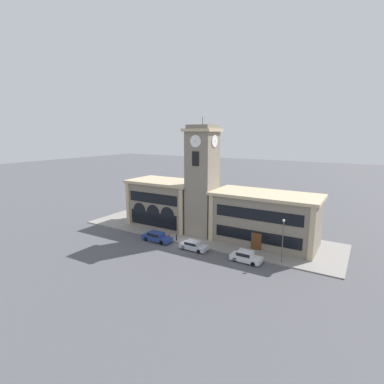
# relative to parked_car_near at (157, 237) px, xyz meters

# --- Properties ---
(ground_plane) EXTENTS (300.00, 300.00, 0.00)m
(ground_plane) POSITION_rel_parked_car_near_xyz_m (4.44, 1.12, -0.77)
(ground_plane) COLOR #4C4C51
(sidewalk_kerb) EXTENTS (43.32, 12.28, 0.15)m
(sidewalk_kerb) POSITION_rel_parked_car_near_xyz_m (4.44, 7.26, -0.69)
(sidewalk_kerb) COLOR gray
(sidewalk_kerb) RESTS_ON ground_plane
(clock_tower) EXTENTS (4.88, 4.88, 18.99)m
(clock_tower) POSITION_rel_parked_car_near_xyz_m (4.44, 6.40, 8.17)
(clock_tower) COLOR gray
(clock_tower) RESTS_ON ground_plane
(town_hall_left_wing) EXTENTS (12.83, 7.78, 8.22)m
(town_hall_left_wing) POSITION_rel_parked_car_near_xyz_m (-4.02, 7.82, 3.37)
(town_hall_left_wing) COLOR gray
(town_hall_left_wing) RESTS_ON ground_plane
(town_hall_right_wing) EXTENTS (15.97, 7.78, 7.77)m
(town_hall_right_wing) POSITION_rel_parked_car_near_xyz_m (14.46, 7.83, 3.15)
(town_hall_right_wing) COLOR gray
(town_hall_right_wing) RESTS_ON ground_plane
(parked_car_near) EXTENTS (4.85, 1.88, 1.47)m
(parked_car_near) POSITION_rel_parked_car_near_xyz_m (0.00, 0.00, 0.00)
(parked_car_near) COLOR navy
(parked_car_near) RESTS_ON ground_plane
(parked_car_mid) EXTENTS (4.18, 1.80, 1.28)m
(parked_car_mid) POSITION_rel_parked_car_near_xyz_m (6.62, -0.00, -0.10)
(parked_car_mid) COLOR #B2B7C1
(parked_car_mid) RESTS_ON ground_plane
(parked_car_far) EXTENTS (4.12, 1.84, 1.44)m
(parked_car_far) POSITION_rel_parked_car_near_xyz_m (14.55, -0.00, -0.03)
(parked_car_far) COLOR silver
(parked_car_far) RESTS_ON ground_plane
(street_lamp) EXTENTS (0.36, 0.36, 5.78)m
(street_lamp) POSITION_rel_parked_car_near_xyz_m (18.71, 1.82, 3.17)
(street_lamp) COLOR #4C4C51
(street_lamp) RESTS_ON sidewalk_kerb
(bollard) EXTENTS (0.18, 0.18, 1.06)m
(bollard) POSITION_rel_parked_car_near_xyz_m (2.65, 1.55, -0.10)
(bollard) COLOR black
(bollard) RESTS_ON sidewalk_kerb
(fire_hydrant) EXTENTS (0.22, 0.22, 0.87)m
(fire_hydrant) POSITION_rel_parked_car_near_xyz_m (1.20, 1.61, -0.20)
(fire_hydrant) COLOR red
(fire_hydrant) RESTS_ON sidewalk_kerb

